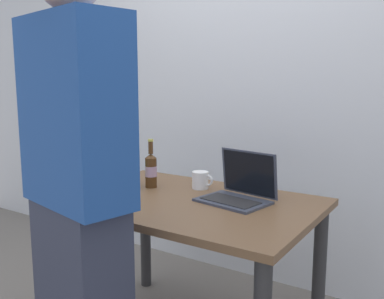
% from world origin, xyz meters
% --- Properties ---
extents(desk, '(1.24, 0.83, 0.75)m').
position_xyz_m(desk, '(0.00, 0.00, 0.63)').
color(desk, brown).
rests_on(desk, ground).
extents(laptop, '(0.36, 0.31, 0.24)m').
position_xyz_m(laptop, '(0.22, 0.12, 0.80)').
color(laptop, '#383D4C').
rests_on(laptop, desk).
extents(beer_bottle_dark, '(0.07, 0.07, 0.29)m').
position_xyz_m(beer_bottle_dark, '(-0.40, 0.04, 0.86)').
color(beer_bottle_dark, brown).
rests_on(beer_bottle_dark, desk).
extents(beer_bottle_brown, '(0.06, 0.06, 0.32)m').
position_xyz_m(beer_bottle_brown, '(-0.43, -0.05, 0.87)').
color(beer_bottle_brown, '#333333').
rests_on(beer_bottle_brown, desk).
extents(beer_bottle_green, '(0.06, 0.06, 0.26)m').
position_xyz_m(beer_bottle_green, '(-0.30, 0.09, 0.85)').
color(beer_bottle_green, '#472B14').
rests_on(beer_bottle_green, desk).
extents(person_figure, '(0.49, 0.36, 1.81)m').
position_xyz_m(person_figure, '(-0.05, -0.65, 0.93)').
color(person_figure, '#2D3347').
rests_on(person_figure, ground).
extents(coffee_mug, '(0.12, 0.09, 0.09)m').
position_xyz_m(coffee_mug, '(-0.06, 0.22, 0.80)').
color(coffee_mug, white).
rests_on(coffee_mug, desk).
extents(back_wall, '(6.00, 0.10, 2.60)m').
position_xyz_m(back_wall, '(0.00, 0.91, 1.30)').
color(back_wall, silver).
rests_on(back_wall, ground).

